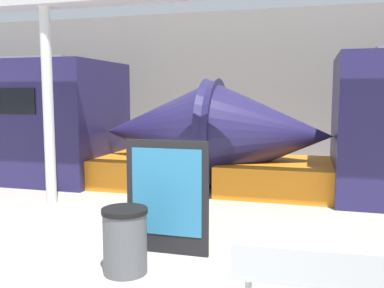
{
  "coord_description": "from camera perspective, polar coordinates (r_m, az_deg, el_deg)",
  "views": [
    {
      "loc": [
        1.77,
        -3.47,
        2.25
      ],
      "look_at": [
        -0.2,
        3.61,
        1.4
      ],
      "focal_mm": 40.0,
      "sensor_mm": 36.0,
      "label": 1
    }
  ],
  "objects": [
    {
      "name": "poster_board",
      "position": [
        6.07,
        -3.34,
        -7.04
      ],
      "size": [
        1.2,
        0.07,
        1.62
      ],
      "color": "black",
      "rests_on": "ground_plane"
    },
    {
      "name": "support_column_near",
      "position": [
        9.24,
        -18.63,
        4.66
      ],
      "size": [
        0.22,
        0.22,
        3.99
      ],
      "primitive_type": "cylinder",
      "color": "silver",
      "rests_on": "ground_plane"
    },
    {
      "name": "station_wall",
      "position": [
        14.46,
        8.61,
        7.52
      ],
      "size": [
        56.0,
        0.2,
        5.0
      ],
      "primitive_type": "cube",
      "color": "gray",
      "rests_on": "ground_plane"
    },
    {
      "name": "canopy_beam",
      "position": [
        9.43,
        -19.13,
        17.72
      ],
      "size": [
        28.0,
        0.6,
        0.28
      ],
      "primitive_type": "cube",
      "color": "#B7B7BC",
      "rests_on": "support_column_near"
    },
    {
      "name": "trash_bin",
      "position": [
        5.59,
        -8.92,
        -12.6
      ],
      "size": [
        0.58,
        0.58,
        0.84
      ],
      "color": "#4C4F54",
      "rests_on": "ground_plane"
    },
    {
      "name": "bench_near",
      "position": [
        4.58,
        16.07,
        -16.46
      ],
      "size": [
        1.67,
        0.5,
        0.78
      ],
      "rotation": [
        0.0,
        0.0,
        0.04
      ],
      "color": "#ADB2B7",
      "rests_on": "ground_plane"
    }
  ]
}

